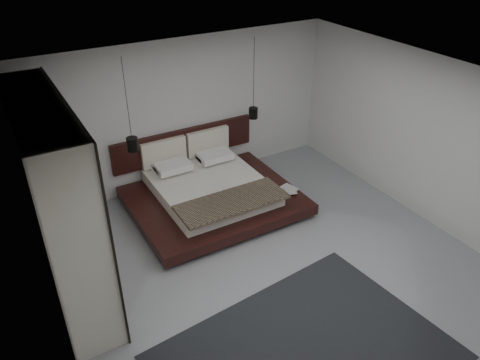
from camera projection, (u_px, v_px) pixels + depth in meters
floor at (270, 262)px, 7.21m from camera, size 6.00×6.00×0.00m
ceiling at (277, 88)px, 5.79m from camera, size 6.00×6.00×0.00m
wall_back at (184, 113)px, 8.73m from camera, size 6.00×0.00×6.00m
wall_front at (455, 332)px, 4.26m from camera, size 6.00×0.00×6.00m
wall_left at (48, 254)px, 5.20m from camera, size 0.00×6.00×6.00m
wall_right at (423, 138)px, 7.79m from camera, size 0.00×6.00×6.00m
lattice_screen at (22, 169)px, 7.10m from camera, size 0.05×0.90×2.60m
bed at (210, 191)px, 8.46m from camera, size 2.87×2.43×1.09m
book_lower at (285, 191)px, 8.48m from camera, size 0.29×0.35×0.03m
book_upper at (285, 191)px, 8.43m from camera, size 0.29×0.33×0.02m
pendant_left at (132, 144)px, 7.77m from camera, size 0.19×0.19×1.59m
pendant_right at (253, 113)px, 8.75m from camera, size 0.17×0.17×1.51m
wardrobe at (57, 204)px, 6.08m from camera, size 0.67×2.84×2.79m
rug at (307, 357)px, 5.69m from camera, size 3.63×2.75×0.01m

